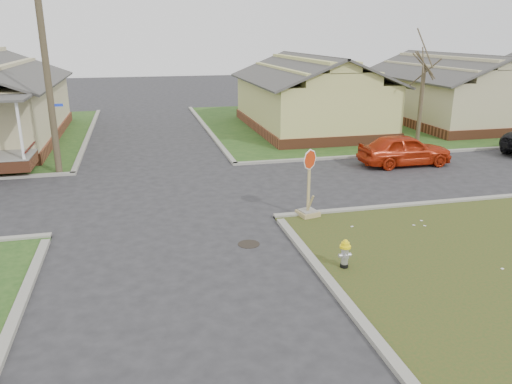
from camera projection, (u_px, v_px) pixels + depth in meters
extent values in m
plane|color=#272629|center=(172.00, 245.00, 14.59)|extent=(120.00, 120.00, 0.00)
cube|color=#234719|center=(458.00, 118.00, 36.15)|extent=(37.00, 19.00, 0.05)
cylinder|color=black|center=(249.00, 244.00, 14.61)|extent=(0.64, 0.64, 0.01)
cube|color=brown|center=(309.00, 124.00, 32.00)|extent=(7.20, 11.20, 0.60)
cube|color=#C0C372|center=(310.00, 99.00, 31.52)|extent=(7.00, 11.00, 2.60)
cube|color=brown|center=(447.00, 118.00, 34.23)|extent=(7.20, 11.20, 0.60)
cube|color=#C4BA8D|center=(449.00, 95.00, 33.75)|extent=(7.00, 11.00, 2.60)
cylinder|color=#3D3523|center=(46.00, 69.00, 20.52)|extent=(0.28, 0.28, 9.00)
cylinder|color=#3D3523|center=(420.00, 107.00, 26.50)|extent=(0.22, 0.22, 4.20)
cylinder|color=black|center=(344.00, 265.00, 13.07)|extent=(0.21, 0.21, 0.10)
cylinder|color=#B4B4B9|center=(345.00, 256.00, 12.98)|extent=(0.18, 0.18, 0.45)
sphere|color=#B4B4B9|center=(345.00, 248.00, 12.92)|extent=(0.18, 0.18, 0.18)
cylinder|color=yellow|center=(345.00, 247.00, 12.90)|extent=(0.29, 0.29, 0.06)
cylinder|color=yellow|center=(345.00, 244.00, 12.88)|extent=(0.21, 0.21, 0.10)
sphere|color=yellow|center=(345.00, 242.00, 12.87)|extent=(0.15, 0.15, 0.15)
cube|color=#9F8E56|center=(308.00, 213.00, 16.76)|extent=(0.63, 0.63, 0.15)
cube|color=gray|center=(308.00, 210.00, 16.73)|extent=(0.51, 0.51, 0.04)
cube|color=#9F8E56|center=(309.00, 182.00, 16.43)|extent=(0.09, 0.05, 2.15)
cylinder|color=red|center=(310.00, 160.00, 16.15)|extent=(0.57, 0.25, 0.61)
cylinder|color=white|center=(310.00, 159.00, 16.17)|extent=(0.65, 0.28, 0.70)
imported|color=#B5280C|center=(405.00, 150.00, 23.15)|extent=(4.29, 1.74, 1.46)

